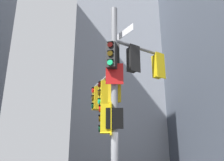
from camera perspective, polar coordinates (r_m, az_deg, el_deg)
name	(u,v)px	position (r m, az deg, el deg)	size (l,w,h in m)	color
signal_pole_assembly	(117,87)	(9.25, 1.25, -1.63)	(3.12, 2.80, 7.48)	gray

